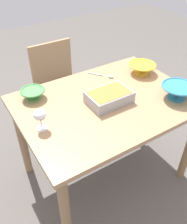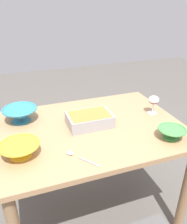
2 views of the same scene
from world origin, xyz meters
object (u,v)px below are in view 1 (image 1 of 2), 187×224
object	(u,v)px
wine_glass	(40,116)
mixing_bowl	(142,68)
dining_table	(106,113)
chair	(58,85)
serving_spoon	(106,76)
small_bowl	(33,93)
serving_bowl	(178,91)
casserole_dish	(109,97)

from	to	relation	value
wine_glass	mixing_bowl	distance (m)	0.96
dining_table	mixing_bowl	size ratio (longest dim) A/B	5.58
wine_glass	chair	bearing A→B (deg)	-119.87
dining_table	serving_spoon	distance (m)	0.34
small_bowl	serving_bowl	bearing A→B (deg)	148.00
dining_table	chair	bearing A→B (deg)	-89.14
casserole_dish	mixing_bowl	bearing A→B (deg)	-157.31
chair	casserole_dish	bearing A→B (deg)	90.74
wine_glass	casserole_dish	distance (m)	0.49
serving_spoon	wine_glass	bearing A→B (deg)	24.47
casserole_dish	small_bowl	size ratio (longest dim) A/B	1.70
small_bowl	dining_table	bearing A→B (deg)	144.89
small_bowl	serving_spoon	world-z (taller)	small_bowl
wine_glass	serving_bowl	world-z (taller)	wine_glass
dining_table	serving_spoon	world-z (taller)	serving_spoon
chair	dining_table	bearing A→B (deg)	90.86
dining_table	chair	xyz separation A→B (m)	(0.01, -0.79, -0.17)
chair	mixing_bowl	distance (m)	0.85
chair	small_bowl	bearing A→B (deg)	51.59
wine_glass	dining_table	bearing A→B (deg)	-176.02
wine_glass	small_bowl	xyz separation A→B (m)	(-0.08, -0.32, -0.06)
mixing_bowl	serving_spoon	distance (m)	0.30
dining_table	chair	distance (m)	0.81
serving_bowl	mixing_bowl	bearing A→B (deg)	-94.29
small_bowl	serving_spoon	xyz separation A→B (m)	(-0.59, 0.02, -0.03)
wine_glass	serving_spoon	xyz separation A→B (m)	(-0.66, -0.30, -0.09)
mixing_bowl	serving_spoon	bearing A→B (deg)	-20.93
casserole_dish	serving_bowl	world-z (taller)	serving_bowl
dining_table	casserole_dish	size ratio (longest dim) A/B	4.16
mixing_bowl	serving_bowl	world-z (taller)	serving_bowl
dining_table	serving_bowl	bearing A→B (deg)	151.23
dining_table	wine_glass	bearing A→B (deg)	3.98
chair	casserole_dish	world-z (taller)	chair
wine_glass	small_bowl	bearing A→B (deg)	-103.15
mixing_bowl	serving_spoon	size ratio (longest dim) A/B	1.17
mixing_bowl	casserole_dish	bearing A→B (deg)	22.69
wine_glass	serving_bowl	distance (m)	0.93
casserole_dish	mixing_bowl	world-z (taller)	casserole_dish
serving_bowl	casserole_dish	bearing A→B (deg)	-25.89
chair	wine_glass	size ratio (longest dim) A/B	6.41
mixing_bowl	serving_bowl	size ratio (longest dim) A/B	0.93
casserole_dish	serving_spoon	size ratio (longest dim) A/B	1.56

